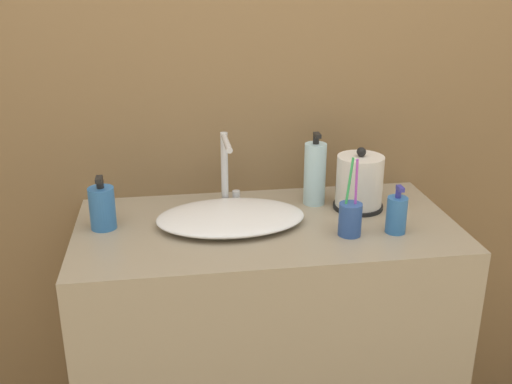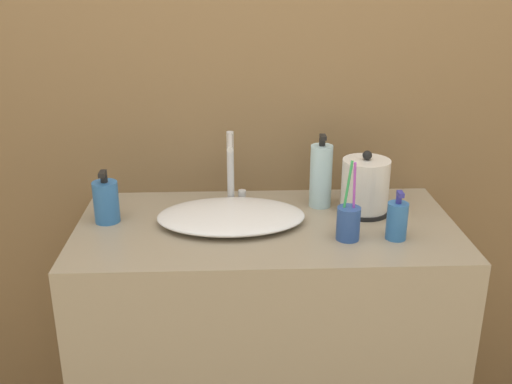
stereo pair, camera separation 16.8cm
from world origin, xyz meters
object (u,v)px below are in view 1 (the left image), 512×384
lotion_bottle (397,214)px  shampoo_bottle (102,207)px  faucet (227,166)px  electric_kettle (359,184)px  mouthwash_bottle (315,173)px  toothbrush_cup (350,218)px

lotion_bottle → shampoo_bottle: (-0.81, 0.15, 0.01)m
faucet → electric_kettle: faucet is taller
faucet → lotion_bottle: 0.52m
faucet → electric_kettle: (0.39, -0.07, -0.05)m
mouthwash_bottle → toothbrush_cup: bearing=-80.2°
electric_kettle → lotion_bottle: bearing=-75.4°
toothbrush_cup → lotion_bottle: bearing=-1.0°
faucet → lotion_bottle: size_ratio=1.64×
electric_kettle → mouthwash_bottle: (-0.12, 0.06, 0.02)m
lotion_bottle → shampoo_bottle: 0.82m
toothbrush_cup → lotion_bottle: (0.13, -0.00, 0.00)m
shampoo_bottle → mouthwash_bottle: bearing=8.5°
faucet → electric_kettle: bearing=-10.7°
faucet → mouthwash_bottle: bearing=-3.7°
shampoo_bottle → electric_kettle: bearing=2.9°
mouthwash_bottle → electric_kettle: bearing=-24.7°
lotion_bottle → electric_kettle: bearing=104.6°
lotion_bottle → mouthwash_bottle: size_ratio=0.61×
faucet → toothbrush_cup: size_ratio=1.02×
toothbrush_cup → lotion_bottle: toothbrush_cup is taller
lotion_bottle → mouthwash_bottle: mouthwash_bottle is taller
toothbrush_cup → faucet: bearing=140.3°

